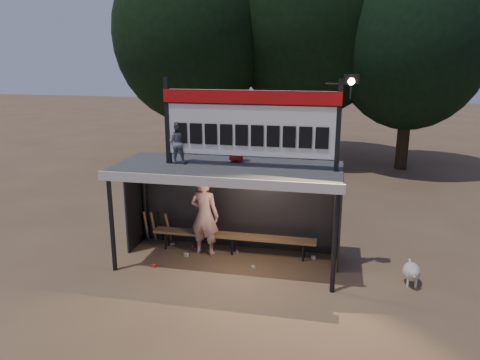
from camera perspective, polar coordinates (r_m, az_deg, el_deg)
ground at (r=11.07m, az=-1.47°, el=-10.02°), size 80.00×80.00×0.00m
player at (r=11.20m, az=-4.34°, el=-4.34°), size 0.78×0.58×1.96m
child_a at (r=10.54m, az=-7.62°, el=4.58°), size 0.48×0.39×0.95m
child_b at (r=10.59m, az=-0.45°, el=4.65°), size 0.46×0.31×0.91m
dugout_shelter at (r=10.65m, az=-1.23°, el=-0.44°), size 5.10×2.08×2.32m
scoreboard_assembly at (r=9.99m, az=1.53°, el=7.19°), size 4.10×0.27×1.99m
bench at (r=11.38m, az=-0.83°, el=-6.89°), size 4.00×0.35×0.48m
tree_left at (r=20.75m, az=-6.11°, el=17.30°), size 6.46×6.46×9.27m
tree_mid at (r=21.33m, az=8.82°, el=18.91°), size 7.22×7.22×10.36m
tree_right at (r=20.41m, az=20.23°, el=15.62°), size 6.08×6.08×8.72m
dog at (r=10.62m, az=20.20°, el=-10.47°), size 0.36×0.81×0.49m
bats at (r=12.22m, az=-10.07°, el=-5.58°), size 0.68×0.35×0.84m
litter at (r=11.46m, az=-3.70°, el=-8.92°), size 3.67×1.43×0.08m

